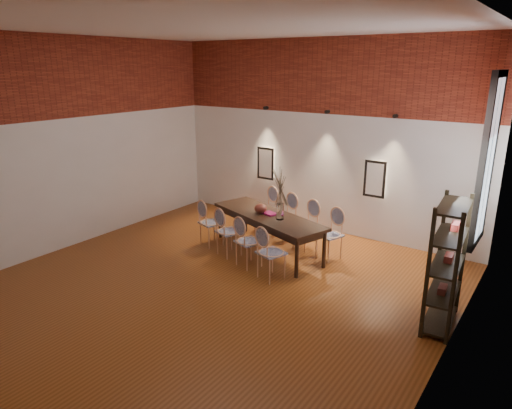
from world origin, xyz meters
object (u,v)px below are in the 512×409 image
Objects in this scene: chair_near_d at (271,253)px; chair_far_a at (265,210)px; dining_table at (268,233)px; chair_far_b at (285,217)px; chair_near_a at (211,223)px; chair_far_d at (329,235)px; book at (270,214)px; chair_near_b at (229,231)px; bowl at (261,208)px; shelving_rack at (446,264)px; chair_near_c at (249,241)px; chair_far_c at (306,226)px; vase at (280,211)px.

chair_near_d is 2.34m from chair_far_a.
chair_far_b is (-0.09, 0.75, 0.09)m from dining_table.
chair_near_a is (-1.11, -0.36, 0.09)m from dining_table.
dining_table is at bearing 144.07° from chair_far_a.
dining_table is 2.68× the size of chair_far_b.
chair_far_d is (1.20, -0.39, 0.00)m from chair_far_b.
book is (-1.09, -0.33, 0.30)m from chair_far_d.
chair_near_d is at bearing -55.30° from book.
book is (0.71, -0.91, 0.30)m from chair_far_a.
chair_far_b is at bearing -180.00° from chair_far_a.
chair_near_a is 1.00× the size of chair_near_b.
dining_table is 2.68× the size of chair_far_d.
bowl is at bearing -163.43° from dining_table.
chair_near_a is at bearing -180.00° from chair_near_d.
shelving_rack is (3.56, -0.78, 0.06)m from bowl.
chair_near_c is (0.09, -0.75, 0.09)m from dining_table.
chair_far_a is (-0.18, 1.50, 0.00)m from chair_near_b.
chair_near_c and chair_far_c have the same top height.
chair_near_c is at bearing -110.13° from vase.
bowl is (-0.27, 0.75, 0.37)m from chair_near_c.
dining_table is at bearing 144.07° from chair_near_d.
chair_near_c is 0.84m from book.
chair_near_b is 1.00× the size of chair_near_d.
chair_far_c is at bearing 0.00° from chair_far_d.
vase is 0.36m from book.
dining_table is 0.76m from chair_far_b.
chair_far_b is at bearing 83.51° from bowl.
chair_near_b is 1.00× the size of chair_far_c.
bowl is at bearing 167.79° from vase.
chair_near_b is 1.00× the size of chair_far_a.
chair_near_c and chair_far_a have the same top height.
chair_far_b is at bearing 65.30° from chair_near_a.
vase reaches higher than dining_table.
chair_near_a is 1.89m from chair_near_d.
book is at bearing 34.81° from chair_far_d.
chair_far_d is (1.11, 0.36, 0.09)m from dining_table.
bowl is at bearing 56.68° from chair_far_c.
shelving_rack is at bearing -12.38° from bowl.
chair_near_d is (0.69, -0.94, 0.09)m from dining_table.
chair_far_a is at bearing 90.00° from chair_near_a.
shelving_rack is at bearing -13.48° from book.
book is (-0.31, 0.13, -0.14)m from vase.
chair_near_a is at bearing -144.07° from dining_table.
book is at bearing 64.80° from chair_far_c.
chair_far_b is 0.84m from bowl.
chair_near_a is 3.92× the size of bowl.
chair_near_c is (1.20, -0.39, 0.00)m from chair_near_a.
chair_far_a is (0.42, 1.30, 0.00)m from chair_near_a.
chair_near_b is 0.84m from book.
dining_table is 0.39m from book.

